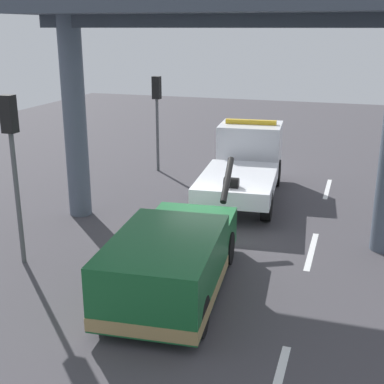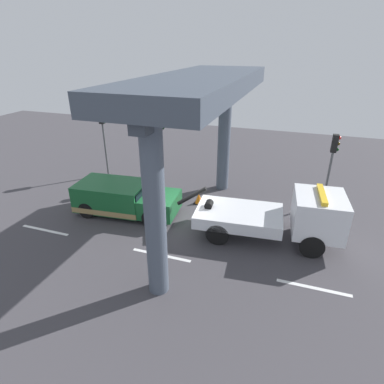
{
  "view_description": "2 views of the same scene",
  "coord_description": "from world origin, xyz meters",
  "px_view_note": "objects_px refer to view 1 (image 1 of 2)",
  "views": [
    {
      "loc": [
        -13.46,
        -3.74,
        5.82
      ],
      "look_at": [
        0.47,
        0.76,
        1.19
      ],
      "focal_mm": 49.02,
      "sensor_mm": 36.0,
      "label": 1
    },
    {
      "loc": [
        4.71,
        -12.61,
        8.01
      ],
      "look_at": [
        0.3,
        0.25,
        1.6
      ],
      "focal_mm": 29.58,
      "sensor_mm": 36.0,
      "label": 2
    }
  ],
  "objects_px": {
    "towed_van_green": "(172,262)",
    "traffic_cone_orange": "(141,221)",
    "tow_truck_white": "(245,161)",
    "traffic_light_mid": "(157,103)",
    "traffic_light_far": "(12,143)"
  },
  "relations": [
    {
      "from": "towed_van_green",
      "to": "traffic_cone_orange",
      "type": "distance_m",
      "value": 4.09
    },
    {
      "from": "tow_truck_white",
      "to": "traffic_light_mid",
      "type": "relative_size",
      "value": 1.87
    },
    {
      "from": "tow_truck_white",
      "to": "traffic_cone_orange",
      "type": "distance_m",
      "value": 5.12
    },
    {
      "from": "tow_truck_white",
      "to": "traffic_light_far",
      "type": "relative_size",
      "value": 1.71
    },
    {
      "from": "traffic_light_far",
      "to": "traffic_cone_orange",
      "type": "xyz_separation_m",
      "value": [
        3.0,
        -2.01,
        -2.85
      ]
    },
    {
      "from": "tow_truck_white",
      "to": "towed_van_green",
      "type": "xyz_separation_m",
      "value": [
        -7.97,
        -0.08,
        -0.42
      ]
    },
    {
      "from": "towed_van_green",
      "to": "traffic_cone_orange",
      "type": "relative_size",
      "value": 9.05
    },
    {
      "from": "traffic_cone_orange",
      "to": "towed_van_green",
      "type": "bearing_deg",
      "value": -146.96
    },
    {
      "from": "traffic_light_far",
      "to": "traffic_cone_orange",
      "type": "distance_m",
      "value": 4.6
    },
    {
      "from": "tow_truck_white",
      "to": "towed_van_green",
      "type": "bearing_deg",
      "value": -179.46
    },
    {
      "from": "tow_truck_white",
      "to": "traffic_cone_orange",
      "type": "height_order",
      "value": "tow_truck_white"
    },
    {
      "from": "traffic_light_mid",
      "to": "tow_truck_white",
      "type": "bearing_deg",
      "value": -115.03
    },
    {
      "from": "tow_truck_white",
      "to": "towed_van_green",
      "type": "relative_size",
      "value": 1.37
    },
    {
      "from": "traffic_light_mid",
      "to": "traffic_cone_orange",
      "type": "xyz_separation_m",
      "value": [
        -6.5,
        -2.01,
        -2.59
      ]
    },
    {
      "from": "towed_van_green",
      "to": "traffic_light_mid",
      "type": "relative_size",
      "value": 1.37
    }
  ]
}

